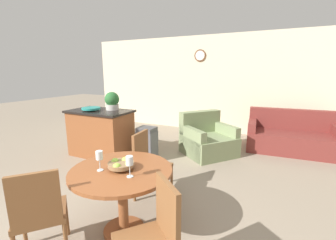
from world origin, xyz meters
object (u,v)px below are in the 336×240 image
dining_chair_near_right (153,235)px  couch (291,137)px  teal_bowl (91,109)px  potted_plant (112,101)px  armchair (207,140)px  wine_glass_left (99,156)px  dining_chair_near_left (39,211)px  fruit_bowl (121,164)px  trash_bin (147,144)px  dining_chair_far_side (148,162)px  wine_glass_right (129,162)px  kitchen_island (101,133)px  dining_table (122,184)px

dining_chair_near_right → couch: dining_chair_near_right is taller
teal_bowl → potted_plant: bearing=38.8°
potted_plant → armchair: size_ratio=0.28×
wine_glass_left → couch: wine_glass_left is taller
dining_chair_near_left → fruit_bowl: dining_chair_near_left is taller
fruit_bowl → teal_bowl: teal_bowl is taller
potted_plant → couch: (3.39, 1.83, -0.83)m
wine_glass_left → fruit_bowl: bearing=35.4°
dining_chair_near_right → trash_bin: size_ratio=1.39×
wine_glass_left → couch: 4.33m
dining_chair_far_side → trash_bin: 1.35m
dining_chair_far_side → fruit_bowl: dining_chair_far_side is taller
dining_chair_near_right → wine_glass_left: (-0.79, 0.32, 0.38)m
dining_chair_far_side → couch: dining_chair_far_side is taller
wine_glass_right → trash_bin: 2.30m
dining_chair_near_right → kitchen_island: (-2.43, 2.15, -0.03)m
wine_glass_left → teal_bowl: (-1.78, 1.74, 0.10)m
trash_bin → couch: size_ratio=0.35×
fruit_bowl → wine_glass_left: (-0.17, -0.12, 0.10)m
dining_chair_near_left → wine_glass_left: wine_glass_left is taller
dining_table → teal_bowl: bearing=140.3°
wine_glass_right → dining_chair_near_left: bearing=-140.6°
dining_table → trash_bin: dining_table is taller
fruit_bowl → potted_plant: bearing=130.9°
kitchen_island → trash_bin: kitchen_island is taller
trash_bin → wine_glass_left: bearing=-71.9°
wine_glass_left → armchair: bearing=83.5°
dining_chair_far_side → wine_glass_right: (0.30, -0.85, 0.38)m
dining_table → dining_chair_far_side: bearing=99.4°
dining_chair_near_right → dining_table: bearing=5.7°
fruit_bowl → dining_chair_near_right: bearing=-35.8°
dining_chair_far_side → dining_chair_near_right: bearing=28.2°
potted_plant → armchair: potted_plant is taller
dining_chair_near_right → potted_plant: potted_plant is taller
dining_chair_near_left → kitchen_island: bearing=71.8°
teal_bowl → dining_table: bearing=-39.7°
dining_chair_near_right → potted_plant: 3.29m
potted_plant → dining_chair_near_right: bearing=-46.0°
wine_glass_right → kitchen_island: (-1.99, 1.81, -0.41)m
dining_chair_near_left → couch: dining_chair_near_left is taller
dining_chair_far_side → wine_glass_left: bearing=-6.9°
kitchen_island → couch: kitchen_island is taller
dining_chair_near_right → couch: (1.14, 4.15, -0.20)m
dining_table → wine_glass_left: 0.38m
wine_glass_left → kitchen_island: size_ratio=0.16×
trash_bin → armchair: size_ratio=0.50×
couch → dining_table: bearing=-119.0°
potted_plant → trash_bin: (0.80, 0.00, -0.80)m
couch → teal_bowl: bearing=-154.4°
dining_chair_near_left → trash_bin: 2.54m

